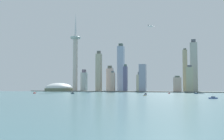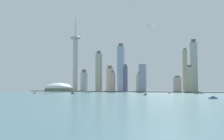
% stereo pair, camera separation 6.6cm
% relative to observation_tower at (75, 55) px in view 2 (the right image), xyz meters
% --- Properties ---
extents(ground_plane, '(6000.00, 6000.00, 0.00)m').
position_rel_observation_tower_xyz_m(ground_plane, '(185.44, -470.17, -137.43)').
color(ground_plane, '#46717A').
extents(waterfront_pier, '(725.83, 53.69, 2.59)m').
position_rel_observation_tower_xyz_m(waterfront_pier, '(185.44, 2.57, -136.13)').
color(waterfront_pier, '#595E59').
rests_on(waterfront_pier, ground).
extents(observation_tower, '(39.98, 39.98, 300.90)m').
position_rel_observation_tower_xyz_m(observation_tower, '(0.00, 0.00, 0.00)').
color(observation_tower, beige).
rests_on(observation_tower, ground).
extents(stadium_dome, '(109.54, 109.54, 39.33)m').
position_rel_observation_tower_xyz_m(stadium_dome, '(-75.44, 13.65, -126.69)').
color(stadium_dome, '#6C735A').
rests_on(stadium_dome, ground).
extents(skyscraper_0, '(15.98, 26.01, 155.12)m').
position_rel_observation_tower_xyz_m(skyscraper_0, '(399.15, 68.28, -61.55)').
color(skyscraper_0, '#B8AD8A').
rests_on(skyscraper_0, ground).
extents(skyscraper_1, '(14.45, 16.02, 74.78)m').
position_rel_observation_tower_xyz_m(skyscraper_1, '(145.02, 12.25, -101.69)').
color(skyscraper_1, beige).
rests_on(skyscraper_1, ground).
extents(skyscraper_2, '(19.32, 19.54, 152.20)m').
position_rel_observation_tower_xyz_m(skyscraper_2, '(88.88, 16.49, -64.80)').
color(skyscraper_2, '#B8B096').
rests_on(skyscraper_2, ground).
extents(skyscraper_3, '(23.68, 22.12, 96.39)m').
position_rel_observation_tower_xyz_m(skyscraper_3, '(258.30, -1.70, -89.23)').
color(skyscraper_3, '#8E97AE').
rests_on(skyscraper_3, ground).
extents(skyscraper_4, '(20.81, 19.94, 84.09)m').
position_rel_observation_tower_xyz_m(skyscraper_4, '(22.78, 31.19, -98.97)').
color(skyscraper_4, '#A2B4B5').
rests_on(skyscraper_4, ground).
extents(skyscraper_5, '(26.42, 12.79, 54.79)m').
position_rel_observation_tower_xyz_m(skyscraper_5, '(374.81, -1.23, -111.66)').
color(skyscraper_5, beige).
rests_on(skyscraper_5, ground).
extents(skyscraper_6, '(26.60, 17.51, 72.87)m').
position_rel_observation_tower_xyz_m(skyscraper_6, '(239.38, 50.02, -104.17)').
color(skyscraper_6, beige).
rests_on(skyscraper_6, ground).
extents(skyscraper_7, '(25.52, 15.23, 99.27)m').
position_rel_observation_tower_xyz_m(skyscraper_7, '(117.38, 63.59, -91.12)').
color(skyscraper_7, '#C3ADA4').
rests_on(skyscraper_7, ground).
extents(skyscraper_8, '(22.65, 25.51, 90.67)m').
position_rel_observation_tower_xyz_m(skyscraper_8, '(414.78, 14.00, -94.22)').
color(skyscraper_8, '#B2B697').
rests_on(skyscraper_8, ground).
extents(skyscraper_9, '(26.84, 21.76, 64.94)m').
position_rel_observation_tower_xyz_m(skyscraper_9, '(17.57, 68.90, -104.96)').
color(skyscraper_9, '#8B97B6').
rests_on(skyscraper_9, ground).
extents(skyscraper_10, '(26.80, 21.34, 48.75)m').
position_rel_observation_tower_xyz_m(skyscraper_10, '(-54.43, 85.51, -115.36)').
color(skyscraper_10, beige).
rests_on(skyscraper_10, ground).
extents(skyscraper_11, '(24.84, 25.66, 183.57)m').
position_rel_observation_tower_xyz_m(skyscraper_11, '(428.76, 52.27, -49.25)').
color(skyscraper_11, '#AEB0A6').
rests_on(skyscraper_11, ground).
extents(skyscraper_12, '(23.78, 24.50, 184.27)m').
position_rel_observation_tower_xyz_m(skyscraper_12, '(161.10, 66.74, -48.71)').
color(skyscraper_12, '#97AAC9').
rests_on(skyscraper_12, ground).
extents(skyscraper_13, '(14.23, 14.89, 99.57)m').
position_rel_observation_tower_xyz_m(skyscraper_13, '(190.45, 21.86, -90.16)').
color(skyscraper_13, slate).
rests_on(skyscraper_13, ground).
extents(boat_0, '(10.14, 14.04, 11.07)m').
position_rel_observation_tower_xyz_m(boat_0, '(431.31, -141.20, -135.85)').
color(boat_0, '#2A517B').
rests_on(boat_0, ground).
extents(boat_1, '(14.34, 13.46, 4.10)m').
position_rel_observation_tower_xyz_m(boat_1, '(102.42, -231.57, -135.93)').
color(boat_1, '#0C2737').
rests_on(boat_1, ground).
extents(boat_2, '(6.44, 7.61, 7.26)m').
position_rel_observation_tower_xyz_m(boat_2, '(309.46, -241.27, -135.94)').
color(boat_2, '#24162C').
rests_on(boat_2, ground).
extents(boat_3, '(7.24, 7.60, 10.78)m').
position_rel_observation_tower_xyz_m(boat_3, '(320.57, -318.74, -135.92)').
color(boat_3, beige).
rests_on(boat_3, ground).
extents(boat_5, '(8.14, 15.81, 8.42)m').
position_rel_observation_tower_xyz_m(boat_5, '(-14.41, -239.12, -135.90)').
color(boat_5, '#B42522').
rests_on(boat_5, ground).
extents(boat_6, '(6.92, 15.83, 3.97)m').
position_rel_observation_tower_xyz_m(boat_6, '(359.51, -144.88, -136.01)').
color(boat_6, '#A71B23').
rests_on(boat_6, ground).
extents(boat_7, '(15.40, 7.21, 9.29)m').
position_rel_observation_tower_xyz_m(boat_7, '(455.47, -397.69, -135.79)').
color(boat_7, navy).
rests_on(boat_7, ground).
extents(airplane, '(22.87, 23.29, 6.98)m').
position_rel_observation_tower_xyz_m(airplane, '(297.09, -55.96, 78.47)').
color(airplane, white).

